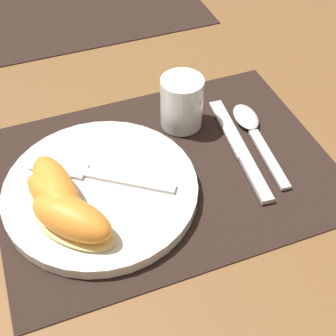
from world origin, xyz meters
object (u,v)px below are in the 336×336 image
fork (91,174)px  citrus_wedge_1 (62,207)px  plate (101,190)px  spoon (252,127)px  citrus_wedge_0 (58,195)px  citrus_wedge_2 (72,220)px  juice_glass (182,105)px  knife (240,150)px

fork → citrus_wedge_1: size_ratio=1.24×
plate → spoon: 0.24m
citrus_wedge_0 → fork: bearing=36.3°
fork → citrus_wedge_2: citrus_wedge_2 is taller
citrus_wedge_1 → citrus_wedge_2: 0.02m
fork → citrus_wedge_0: (-0.05, -0.03, 0.02)m
spoon → citrus_wedge_1: (-0.29, -0.07, 0.03)m
citrus_wedge_1 → citrus_wedge_0: bearing=94.1°
spoon → plate: bearing=-170.0°
spoon → citrus_wedge_0: (-0.29, -0.05, 0.03)m
fork → citrus_wedge_2: 0.09m
spoon → citrus_wedge_2: bearing=-161.1°
plate → citrus_wedge_0: 0.06m
juice_glass → knife: (0.05, -0.08, -0.03)m
spoon → citrus_wedge_0: citrus_wedge_0 is taller
citrus_wedge_0 → plate: bearing=13.7°
spoon → knife: bearing=-135.7°
juice_glass → fork: juice_glass is taller
knife → fork: (-0.21, 0.01, 0.02)m
citrus_wedge_0 → citrus_wedge_2: size_ratio=1.23×
juice_glass → citrus_wedge_0: juice_glass is taller
citrus_wedge_1 → citrus_wedge_2: size_ratio=1.20×
spoon → citrus_wedge_1: citrus_wedge_1 is taller
citrus_wedge_1 → citrus_wedge_2: citrus_wedge_2 is taller
fork → citrus_wedge_1: bearing=-130.1°
citrus_wedge_0 → citrus_wedge_1: 0.02m
knife → citrus_wedge_0: (-0.25, -0.02, 0.03)m
fork → citrus_wedge_1: citrus_wedge_1 is taller
juice_glass → citrus_wedge_1: bearing=-147.8°
knife → citrus_wedge_1: (-0.25, -0.04, 0.03)m
juice_glass → fork: (-0.15, -0.07, -0.02)m
citrus_wedge_1 → juice_glass: bearing=32.2°
juice_glass → citrus_wedge_2: (-0.19, -0.15, 0.00)m
juice_glass → spoon: (0.09, -0.05, -0.03)m
plate → juice_glass: size_ratio=3.20×
juice_glass → citrus_wedge_1: 0.23m
spoon → citrus_wedge_0: size_ratio=1.24×
citrus_wedge_2 → spoon: bearing=18.9°
knife → spoon: 0.05m
juice_glass → citrus_wedge_1: size_ratio=0.57×
plate → juice_glass: juice_glass is taller
plate → knife: bearing=2.1°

